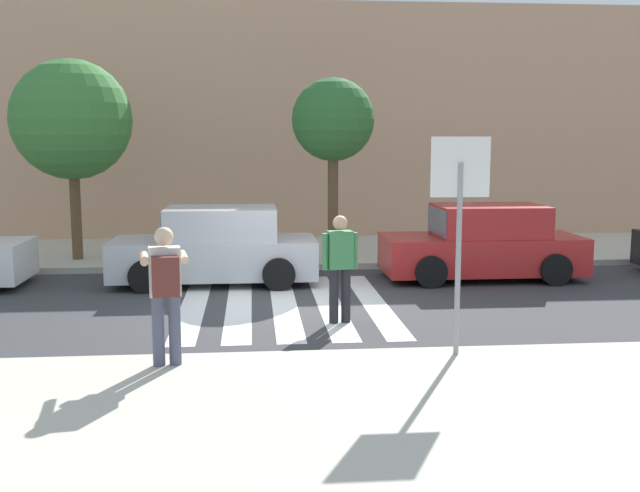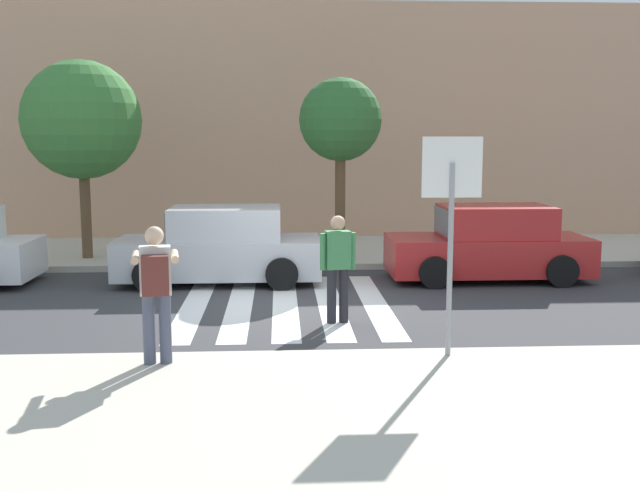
# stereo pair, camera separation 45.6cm
# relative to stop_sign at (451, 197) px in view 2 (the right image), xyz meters

# --- Properties ---
(ground_plane) EXTENTS (120.00, 120.00, 0.00)m
(ground_plane) POSITION_rel_stop_sign_xyz_m (-2.08, 3.52, -2.19)
(ground_plane) COLOR #38383A
(sidewalk_near) EXTENTS (60.00, 6.00, 0.14)m
(sidewalk_near) POSITION_rel_stop_sign_xyz_m (-2.08, -2.68, -2.12)
(sidewalk_near) COLOR beige
(sidewalk_near) RESTS_ON ground
(sidewalk_far) EXTENTS (60.00, 4.80, 0.14)m
(sidewalk_far) POSITION_rel_stop_sign_xyz_m (-2.08, 9.52, -2.12)
(sidewalk_far) COLOR beige
(sidewalk_far) RESTS_ON ground
(building_facade_far) EXTENTS (56.00, 4.00, 6.69)m
(building_facade_far) POSITION_rel_stop_sign_xyz_m (-2.08, 13.92, 1.15)
(building_facade_far) COLOR tan
(building_facade_far) RESTS_ON ground
(crosswalk_stripe_0) EXTENTS (0.44, 5.20, 0.01)m
(crosswalk_stripe_0) POSITION_rel_stop_sign_xyz_m (-3.68, 3.72, -2.19)
(crosswalk_stripe_0) COLOR silver
(crosswalk_stripe_0) RESTS_ON ground
(crosswalk_stripe_1) EXTENTS (0.44, 5.20, 0.01)m
(crosswalk_stripe_1) POSITION_rel_stop_sign_xyz_m (-2.88, 3.72, -2.19)
(crosswalk_stripe_1) COLOR silver
(crosswalk_stripe_1) RESTS_ON ground
(crosswalk_stripe_2) EXTENTS (0.44, 5.20, 0.01)m
(crosswalk_stripe_2) POSITION_rel_stop_sign_xyz_m (-2.08, 3.72, -2.19)
(crosswalk_stripe_2) COLOR silver
(crosswalk_stripe_2) RESTS_ON ground
(crosswalk_stripe_3) EXTENTS (0.44, 5.20, 0.01)m
(crosswalk_stripe_3) POSITION_rel_stop_sign_xyz_m (-1.28, 3.72, -2.19)
(crosswalk_stripe_3) COLOR silver
(crosswalk_stripe_3) RESTS_ON ground
(crosswalk_stripe_4) EXTENTS (0.44, 5.20, 0.01)m
(crosswalk_stripe_4) POSITION_rel_stop_sign_xyz_m (-0.48, 3.72, -2.19)
(crosswalk_stripe_4) COLOR silver
(crosswalk_stripe_4) RESTS_ON ground
(stop_sign) EXTENTS (0.76, 0.08, 2.81)m
(stop_sign) POSITION_rel_stop_sign_xyz_m (0.00, 0.00, 0.00)
(stop_sign) COLOR gray
(stop_sign) RESTS_ON sidewalk_near
(photographer_with_backpack) EXTENTS (0.66, 0.90, 1.72)m
(photographer_with_backpack) POSITION_rel_stop_sign_xyz_m (-3.69, -0.19, -1.02)
(photographer_with_backpack) COLOR #474C60
(photographer_with_backpack) RESTS_ON sidewalk_near
(pedestrian_crossing) EXTENTS (0.57, 0.30, 1.72)m
(pedestrian_crossing) POSITION_rel_stop_sign_xyz_m (-1.25, 2.32, -1.22)
(pedestrian_crossing) COLOR #232328
(pedestrian_crossing) RESTS_ON ground
(parked_car_silver) EXTENTS (4.10, 1.92, 1.55)m
(parked_car_silver) POSITION_rel_stop_sign_xyz_m (-3.36, 5.82, -1.46)
(parked_car_silver) COLOR #B7BABF
(parked_car_silver) RESTS_ON ground
(parked_car_red) EXTENTS (4.10, 1.92, 1.55)m
(parked_car_red) POSITION_rel_stop_sign_xyz_m (2.18, 5.82, -1.46)
(parked_car_red) COLOR red
(parked_car_red) RESTS_ON ground
(street_tree_west) EXTENTS (2.72, 2.72, 4.56)m
(street_tree_west) POSITION_rel_stop_sign_xyz_m (-6.68, 8.33, 1.14)
(street_tree_west) COLOR brown
(street_tree_west) RESTS_ON sidewalk_far
(street_tree_center) EXTENTS (1.90, 1.90, 4.15)m
(street_tree_center) POSITION_rel_stop_sign_xyz_m (-0.76, 7.93, 1.11)
(street_tree_center) COLOR brown
(street_tree_center) RESTS_ON sidewalk_far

